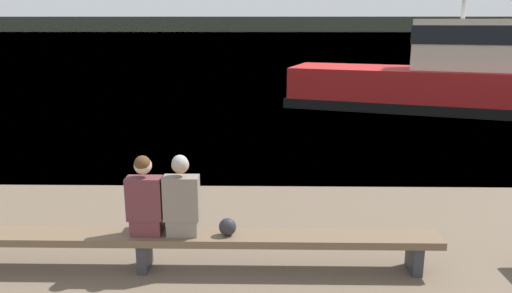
{
  "coord_description": "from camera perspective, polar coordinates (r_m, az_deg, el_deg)",
  "views": [
    {
      "loc": [
        1.52,
        -2.08,
        2.98
      ],
      "look_at": [
        1.36,
        6.54,
        0.82
      ],
      "focal_mm": 35.0,
      "sensor_mm": 36.0,
      "label": 1
    }
  ],
  "objects": [
    {
      "name": "person_left",
      "position": [
        6.16,
        -12.54,
        -6.0
      ],
      "size": [
        0.42,
        0.38,
        1.0
      ],
      "color": "#56282D",
      "rests_on": "bench_main"
    },
    {
      "name": "tugboat_red",
      "position": [
        18.33,
        21.79,
        6.81
      ],
      "size": [
        11.38,
        6.13,
        6.22
      ],
      "rotation": [
        0.0,
        0.0,
        1.25
      ],
      "color": "#A81919",
      "rests_on": "water_surface"
    },
    {
      "name": "water_surface",
      "position": [
        128.87,
        0.36,
        12.79
      ],
      "size": [
        240.0,
        240.0,
        0.0
      ],
      "primitive_type": "plane",
      "color": "#386084",
      "rests_on": "ground"
    },
    {
      "name": "shopping_bag",
      "position": [
        6.1,
        -3.27,
        -9.16
      ],
      "size": [
        0.21,
        0.17,
        0.22
      ],
      "color": "#232328",
      "rests_on": "bench_main"
    },
    {
      "name": "far_shoreline",
      "position": [
        154.02,
        0.47,
        13.81
      ],
      "size": [
        600.0,
        12.0,
        4.32
      ],
      "primitive_type": "cube",
      "color": "#424738",
      "rests_on": "ground"
    },
    {
      "name": "person_right",
      "position": [
        6.07,
        -8.47,
        -6.08
      ],
      "size": [
        0.42,
        0.38,
        1.01
      ],
      "color": "#70665B",
      "rests_on": "bench_main"
    },
    {
      "name": "bench_main",
      "position": [
        6.36,
        -12.69,
        -10.35
      ],
      "size": [
        7.23,
        0.43,
        0.47
      ],
      "color": "brown",
      "rests_on": "ground"
    }
  ]
}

